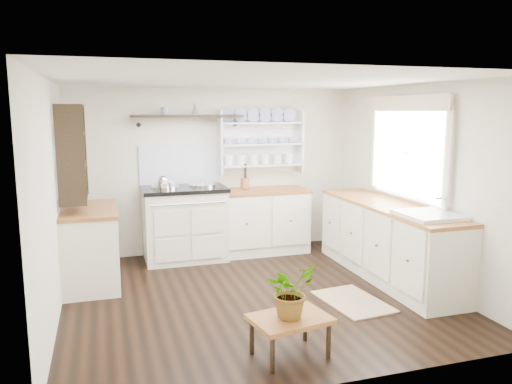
{
  "coord_description": "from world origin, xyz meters",
  "views": [
    {
      "loc": [
        -1.53,
        -4.97,
        2.0
      ],
      "look_at": [
        0.09,
        0.25,
        1.1
      ],
      "focal_mm": 35.0,
      "sensor_mm": 36.0,
      "label": 1
    }
  ],
  "objects": [
    {
      "name": "wall_back",
      "position": [
        0.0,
        1.9,
        1.15
      ],
      "size": [
        4.0,
        0.02,
        2.3
      ],
      "primitive_type": "cube",
      "color": "beige",
      "rests_on": "ground"
    },
    {
      "name": "left_cabinets",
      "position": [
        -1.7,
        0.9,
        0.46
      ],
      "size": [
        0.62,
        1.13,
        0.9
      ],
      "color": "silver",
      "rests_on": "floor"
    },
    {
      "name": "aga_cooker",
      "position": [
        -0.51,
        1.57,
        0.5
      ],
      "size": [
        1.11,
        0.77,
        1.02
      ],
      "color": "beige",
      "rests_on": "floor"
    },
    {
      "name": "kettle",
      "position": [
        -0.79,
        1.45,
        1.05
      ],
      "size": [
        0.19,
        0.19,
        0.23
      ],
      "primitive_type": null,
      "color": "silver",
      "rests_on": "aga_cooker"
    },
    {
      "name": "wall_left",
      "position": [
        -2.0,
        0.0,
        1.15
      ],
      "size": [
        0.02,
        3.8,
        2.3
      ],
      "primitive_type": "cube",
      "color": "beige",
      "rests_on": "ground"
    },
    {
      "name": "plate_rack",
      "position": [
        0.65,
        1.86,
        1.56
      ],
      "size": [
        1.2,
        0.22,
        0.9
      ],
      "color": "white",
      "rests_on": "wall_back"
    },
    {
      "name": "high_shelf",
      "position": [
        -0.4,
        1.78,
        1.91
      ],
      "size": [
        1.5,
        0.29,
        0.16
      ],
      "color": "black",
      "rests_on": "wall_back"
    },
    {
      "name": "window",
      "position": [
        1.95,
        0.15,
        1.56
      ],
      "size": [
        0.08,
        1.55,
        1.22
      ],
      "color": "white",
      "rests_on": "wall_right"
    },
    {
      "name": "utensil_crock",
      "position": [
        0.37,
        1.68,
        0.98
      ],
      "size": [
        0.12,
        0.12,
        0.15
      ],
      "primitive_type": "cylinder",
      "color": "#9C5639",
      "rests_on": "back_cabinets"
    },
    {
      "name": "ceiling",
      "position": [
        0.0,
        0.0,
        2.3
      ],
      "size": [
        4.0,
        3.8,
        0.01
      ],
      "primitive_type": "cube",
      "color": "white",
      "rests_on": "wall_back"
    },
    {
      "name": "floor_rug",
      "position": [
        0.93,
        -0.51,
        0.01
      ],
      "size": [
        0.64,
        0.91,
        0.02
      ],
      "primitive_type": "cube",
      "rotation": [
        0.0,
        0.0,
        0.11
      ],
      "color": "#987F58",
      "rests_on": "floor"
    },
    {
      "name": "floor",
      "position": [
        0.0,
        0.0,
        0.0
      ],
      "size": [
        4.0,
        3.8,
        0.01
      ],
      "primitive_type": "cube",
      "color": "black",
      "rests_on": "ground"
    },
    {
      "name": "belfast_sink",
      "position": [
        1.7,
        -0.65,
        0.8
      ],
      "size": [
        0.55,
        0.6,
        0.45
      ],
      "color": "white",
      "rests_on": "right_cabinets"
    },
    {
      "name": "right_cabinets",
      "position": [
        1.7,
        0.1,
        0.46
      ],
      "size": [
        0.62,
        2.43,
        0.9
      ],
      "color": "silver",
      "rests_on": "floor"
    },
    {
      "name": "center_table",
      "position": [
        -0.13,
        -1.39,
        0.29
      ],
      "size": [
        0.69,
        0.55,
        0.34
      ],
      "rotation": [
        0.0,
        0.0,
        0.18
      ],
      "color": "brown",
      "rests_on": "floor"
    },
    {
      "name": "back_cabinets",
      "position": [
        0.6,
        1.6,
        0.46
      ],
      "size": [
        1.27,
        0.63,
        0.9
      ],
      "color": "silver",
      "rests_on": "floor"
    },
    {
      "name": "potted_plant",
      "position": [
        -0.13,
        -1.39,
        0.56
      ],
      "size": [
        0.51,
        0.48,
        0.45
      ],
      "primitive_type": "imported",
      "rotation": [
        0.0,
        0.0,
        0.43
      ],
      "color": "#3F7233",
      "rests_on": "center_table"
    },
    {
      "name": "wall_right",
      "position": [
        2.0,
        0.0,
        1.15
      ],
      "size": [
        0.02,
        3.8,
        2.3
      ],
      "primitive_type": "cube",
      "color": "beige",
      "rests_on": "ground"
    },
    {
      "name": "left_shelving",
      "position": [
        -1.84,
        0.9,
        1.55
      ],
      "size": [
        0.28,
        0.8,
        1.05
      ],
      "primitive_type": "cube",
      "color": "black",
      "rests_on": "wall_left"
    }
  ]
}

